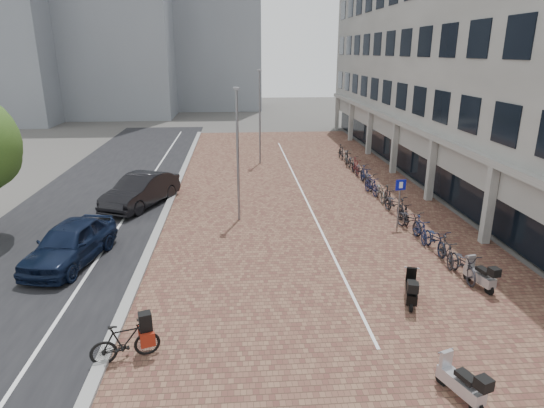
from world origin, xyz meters
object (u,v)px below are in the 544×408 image
at_px(car_dark, 141,191).
at_px(scooter_mid, 411,289).
at_px(scooter_back, 461,381).
at_px(scooter_front, 480,274).
at_px(car_navy, 70,243).
at_px(parking_sign, 400,196).
at_px(hero_bike, 125,341).

xyz_separation_m(car_dark, scooter_mid, (10.43, -10.85, -0.31)).
bearing_deg(scooter_back, scooter_front, 39.23).
distance_m(car_navy, parking_sign, 13.90).
distance_m(car_dark, scooter_back, 18.18).
height_order(car_navy, scooter_mid, car_navy).
xyz_separation_m(car_dark, scooter_front, (13.12, -10.00, -0.32)).
bearing_deg(hero_bike, scooter_back, -122.31).
xyz_separation_m(scooter_front, scooter_back, (-3.12, -5.19, -0.00)).
bearing_deg(scooter_mid, hero_bike, -147.33).
height_order(scooter_back, parking_sign, parking_sign).
xyz_separation_m(car_navy, scooter_mid, (11.79, -3.98, -0.29)).
distance_m(car_navy, hero_bike, 7.08).
bearing_deg(scooter_front, scooter_mid, -175.36).
height_order(car_navy, hero_bike, car_navy).
bearing_deg(scooter_mid, car_navy, 179.10).
distance_m(hero_bike, scooter_back, 8.27).
bearing_deg(scooter_front, hero_bike, -177.26).
height_order(car_dark, scooter_back, car_dark).
distance_m(hero_bike, parking_sign, 13.62).
distance_m(car_navy, scooter_mid, 12.45).
height_order(scooter_front, parking_sign, parking_sign).
bearing_deg(hero_bike, car_dark, -8.97).
height_order(car_navy, parking_sign, parking_sign).
relative_size(car_navy, scooter_front, 3.21).
xyz_separation_m(car_dark, scooter_back, (10.00, -15.18, -0.33)).
bearing_deg(scooter_mid, scooter_front, 35.19).
bearing_deg(scooter_mid, parking_sign, 92.42).
relative_size(car_dark, parking_sign, 2.21).
height_order(scooter_front, scooter_back, scooter_front).
height_order(hero_bike, scooter_back, hero_bike).
distance_m(car_navy, car_dark, 7.00).
xyz_separation_m(car_navy, scooter_front, (14.49, -3.13, -0.30)).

